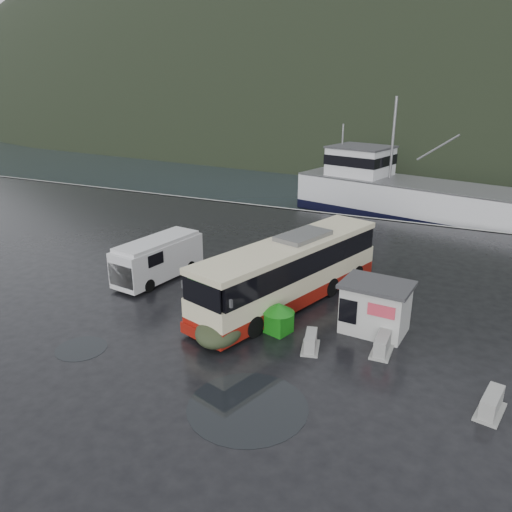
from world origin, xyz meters
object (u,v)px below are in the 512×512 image
at_px(waste_bin_right, 278,332).
at_px(fishing_trawler, 419,205).
at_px(coach_bus, 289,301).
at_px(jersey_barrier_b, 490,413).
at_px(white_van, 160,279).
at_px(ticket_kiosk, 373,331).
at_px(waste_bin_left, 247,308).
at_px(jersey_barrier_c, 382,352).
at_px(dome_tent, 220,341).
at_px(jersey_barrier_a, 310,349).

height_order(waste_bin_right, fishing_trawler, fishing_trawler).
relative_size(coach_bus, jersey_barrier_b, 7.73).
distance_m(white_van, ticket_kiosk, 12.40).
xyz_separation_m(coach_bus, ticket_kiosk, (4.57, -1.33, 0.00)).
bearing_deg(ticket_kiosk, waste_bin_left, -171.89).
xyz_separation_m(ticket_kiosk, jersey_barrier_c, (0.74, -1.74, 0.00)).
relative_size(jersey_barrier_b, jersey_barrier_c, 0.99).
distance_m(dome_tent, jersey_barrier_c, 6.82).
relative_size(ticket_kiosk, fishing_trawler, 0.11).
bearing_deg(fishing_trawler, dome_tent, -83.91).
bearing_deg(dome_tent, waste_bin_left, 96.39).
height_order(coach_bus, white_van, coach_bus).
bearing_deg(ticket_kiosk, jersey_barrier_b, -35.55).
distance_m(coach_bus, waste_bin_right, 3.35).
distance_m(waste_bin_left, jersey_barrier_c, 7.03).
xyz_separation_m(waste_bin_right, dome_tent, (-1.97, -1.83, 0.00)).
relative_size(ticket_kiosk, jersey_barrier_a, 2.10).
distance_m(jersey_barrier_b, fishing_trawler, 30.45).
bearing_deg(fishing_trawler, jersey_barrier_b, -63.54).
distance_m(waste_bin_right, ticket_kiosk, 4.27).
relative_size(white_van, jersey_barrier_c, 3.60).
relative_size(jersey_barrier_a, jersey_barrier_b, 0.91).
xyz_separation_m(white_van, waste_bin_right, (8.55, -2.98, 0.00)).
relative_size(coach_bus, jersey_barrier_c, 7.67).
distance_m(ticket_kiosk, fishing_trawler, 25.64).
bearing_deg(coach_bus, ticket_kiosk, 0.77).
xyz_separation_m(ticket_kiosk, jersey_barrier_a, (-2.02, -2.72, 0.00)).
height_order(dome_tent, jersey_barrier_b, dome_tent).
relative_size(waste_bin_right, jersey_barrier_b, 0.91).
height_order(jersey_barrier_c, fishing_trawler, fishing_trawler).
height_order(white_van, ticket_kiosk, white_van).
distance_m(white_van, waste_bin_left, 6.36).
relative_size(waste_bin_right, jersey_barrier_a, 1.01).
bearing_deg(waste_bin_left, jersey_barrier_c, -11.41).
xyz_separation_m(coach_bus, dome_tent, (-1.20, -5.09, 0.00)).
bearing_deg(dome_tent, coach_bus, 76.71).
bearing_deg(fishing_trawler, jersey_barrier_a, -76.68).
height_order(waste_bin_left, jersey_barrier_b, waste_bin_left).
xyz_separation_m(white_van, dome_tent, (6.59, -4.80, 0.00)).
distance_m(coach_bus, waste_bin_left, 2.31).
distance_m(white_van, jersey_barrier_b, 18.01).
xyz_separation_m(coach_bus, jersey_barrier_a, (2.54, -4.05, 0.00)).
relative_size(jersey_barrier_a, fishing_trawler, 0.05).
height_order(coach_bus, waste_bin_right, coach_bus).
relative_size(waste_bin_right, jersey_barrier_c, 0.91).
distance_m(waste_bin_left, jersey_barrier_a, 4.76).
relative_size(white_van, ticket_kiosk, 1.91).
xyz_separation_m(coach_bus, waste_bin_right, (0.76, -3.27, 0.00)).
bearing_deg(white_van, jersey_barrier_a, -11.86).
bearing_deg(jersey_barrier_b, white_van, 163.21).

